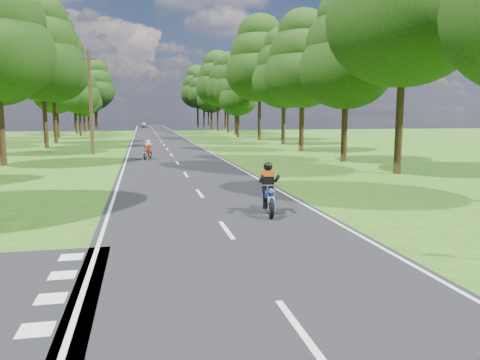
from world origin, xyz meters
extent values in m
plane|color=#2E5814|center=(0.00, 0.00, 0.00)|extent=(160.00, 160.00, 0.00)
cube|color=black|center=(0.00, 50.00, 0.01)|extent=(7.00, 140.00, 0.02)
cube|color=silver|center=(0.00, -4.00, 0.02)|extent=(0.12, 2.00, 0.01)
cube|color=silver|center=(0.00, 2.00, 0.02)|extent=(0.12, 2.00, 0.01)
cube|color=silver|center=(0.00, 8.00, 0.02)|extent=(0.12, 2.00, 0.01)
cube|color=silver|center=(0.00, 14.00, 0.02)|extent=(0.12, 2.00, 0.01)
cube|color=silver|center=(0.00, 20.00, 0.02)|extent=(0.12, 2.00, 0.01)
cube|color=silver|center=(0.00, 26.00, 0.02)|extent=(0.12, 2.00, 0.01)
cube|color=silver|center=(0.00, 32.00, 0.02)|extent=(0.12, 2.00, 0.01)
cube|color=silver|center=(0.00, 38.00, 0.02)|extent=(0.12, 2.00, 0.01)
cube|color=silver|center=(0.00, 44.00, 0.02)|extent=(0.12, 2.00, 0.01)
cube|color=silver|center=(0.00, 50.00, 0.02)|extent=(0.12, 2.00, 0.01)
cube|color=silver|center=(0.00, 56.00, 0.02)|extent=(0.12, 2.00, 0.01)
cube|color=silver|center=(0.00, 62.00, 0.02)|extent=(0.12, 2.00, 0.01)
cube|color=silver|center=(0.00, 68.00, 0.02)|extent=(0.12, 2.00, 0.01)
cube|color=silver|center=(0.00, 74.00, 0.02)|extent=(0.12, 2.00, 0.01)
cube|color=silver|center=(0.00, 80.00, 0.02)|extent=(0.12, 2.00, 0.01)
cube|color=silver|center=(0.00, 86.00, 0.02)|extent=(0.12, 2.00, 0.01)
cube|color=silver|center=(0.00, 92.00, 0.02)|extent=(0.12, 2.00, 0.01)
cube|color=silver|center=(0.00, 98.00, 0.02)|extent=(0.12, 2.00, 0.01)
cube|color=silver|center=(0.00, 104.00, 0.02)|extent=(0.12, 2.00, 0.01)
cube|color=silver|center=(0.00, 110.00, 0.02)|extent=(0.12, 2.00, 0.01)
cube|color=silver|center=(0.00, 116.00, 0.02)|extent=(0.12, 2.00, 0.01)
cube|color=silver|center=(-3.30, 50.00, 0.02)|extent=(0.10, 140.00, 0.01)
cube|color=silver|center=(3.30, 50.00, 0.02)|extent=(0.10, 140.00, 0.01)
cube|color=silver|center=(-3.80, -3.30, 0.02)|extent=(0.50, 0.50, 0.01)
cube|color=silver|center=(-3.80, -2.10, 0.02)|extent=(0.50, 0.50, 0.01)
cube|color=silver|center=(-3.80, -0.90, 0.02)|extent=(0.50, 0.50, 0.01)
cube|color=silver|center=(-3.80, 0.30, 0.02)|extent=(0.50, 0.50, 0.01)
cylinder|color=black|center=(-10.57, 20.76, 1.96)|extent=(0.40, 0.40, 3.91)
cylinder|color=black|center=(-12.94, 29.18, 1.90)|extent=(0.40, 0.40, 3.79)
cylinder|color=black|center=(-10.82, 35.60, 2.16)|extent=(0.40, 0.40, 4.32)
ellipsoid|color=#16340B|center=(-10.82, 35.60, 7.47)|extent=(7.56, 7.56, 6.42)
ellipsoid|color=#16340B|center=(-10.82, 35.60, 9.58)|extent=(6.48, 6.48, 5.51)
ellipsoid|color=#16340B|center=(-10.82, 35.60, 11.68)|extent=(4.86, 4.86, 4.13)
cylinder|color=black|center=(-11.26, 43.10, 2.20)|extent=(0.40, 0.40, 4.40)
ellipsoid|color=#16340B|center=(-11.26, 43.10, 7.62)|extent=(7.71, 7.71, 6.55)
ellipsoid|color=#16340B|center=(-11.26, 43.10, 9.77)|extent=(6.60, 6.60, 5.61)
ellipsoid|color=#16340B|center=(-11.26, 43.10, 11.92)|extent=(4.95, 4.95, 4.21)
cylinder|color=black|center=(-12.61, 52.78, 1.60)|extent=(0.40, 0.40, 3.20)
ellipsoid|color=#16340B|center=(-12.61, 52.78, 5.54)|extent=(5.60, 5.60, 4.76)
ellipsoid|color=#16340B|center=(-12.61, 52.78, 7.10)|extent=(4.80, 4.80, 4.08)
ellipsoid|color=#16340B|center=(-12.61, 52.78, 8.66)|extent=(3.60, 3.60, 3.06)
cylinder|color=black|center=(-10.75, 60.15, 1.61)|extent=(0.40, 0.40, 3.22)
ellipsoid|color=#16340B|center=(-10.75, 60.15, 5.58)|extent=(5.64, 5.64, 4.79)
ellipsoid|color=#16340B|center=(-10.75, 60.15, 7.15)|extent=(4.83, 4.83, 4.11)
ellipsoid|color=#16340B|center=(-10.75, 60.15, 8.72)|extent=(3.62, 3.62, 3.08)
cylinder|color=black|center=(-12.29, 67.91, 1.80)|extent=(0.40, 0.40, 3.61)
ellipsoid|color=#16340B|center=(-12.29, 67.91, 6.25)|extent=(6.31, 6.31, 5.37)
ellipsoid|color=#16340B|center=(-12.29, 67.91, 8.01)|extent=(5.41, 5.41, 4.60)
ellipsoid|color=#16340B|center=(-12.29, 67.91, 9.76)|extent=(4.06, 4.06, 3.45)
cylinder|color=black|center=(-11.94, 75.74, 1.33)|extent=(0.40, 0.40, 2.67)
ellipsoid|color=#16340B|center=(-11.94, 75.74, 4.62)|extent=(4.67, 4.67, 3.97)
ellipsoid|color=#16340B|center=(-11.94, 75.74, 5.92)|extent=(4.00, 4.00, 3.40)
ellipsoid|color=#16340B|center=(-11.94, 75.74, 7.22)|extent=(3.00, 3.00, 2.55)
cylinder|color=black|center=(-12.18, 84.90, 1.54)|extent=(0.40, 0.40, 3.09)
ellipsoid|color=#16340B|center=(-12.18, 84.90, 5.34)|extent=(5.40, 5.40, 4.59)
ellipsoid|color=#16340B|center=(-12.18, 84.90, 6.85)|extent=(4.63, 4.63, 3.93)
ellipsoid|color=#16340B|center=(-12.18, 84.90, 8.35)|extent=(3.47, 3.47, 2.95)
cylinder|color=black|center=(-11.23, 91.41, 2.24)|extent=(0.40, 0.40, 4.48)
ellipsoid|color=#16340B|center=(-11.23, 91.41, 7.75)|extent=(7.84, 7.84, 6.66)
ellipsoid|color=#16340B|center=(-11.23, 91.41, 9.94)|extent=(6.72, 6.72, 5.71)
ellipsoid|color=#16340B|center=(-11.23, 91.41, 12.12)|extent=(5.04, 5.04, 4.28)
cylinder|color=black|center=(-12.28, 100.39, 2.05)|extent=(0.40, 0.40, 4.09)
ellipsoid|color=#16340B|center=(-12.28, 100.39, 7.09)|extent=(7.16, 7.16, 6.09)
ellipsoid|color=#16340B|center=(-12.28, 100.39, 9.08)|extent=(6.14, 6.14, 5.22)
ellipsoid|color=#16340B|center=(-12.28, 100.39, 11.08)|extent=(4.61, 4.61, 3.92)
cylinder|color=black|center=(11.06, 12.20, 2.28)|extent=(0.40, 0.40, 4.56)
ellipsoid|color=#16340B|center=(11.06, 12.20, 7.89)|extent=(7.98, 7.98, 6.78)
cylinder|color=black|center=(10.92, 18.69, 1.75)|extent=(0.40, 0.40, 3.49)
ellipsoid|color=#16340B|center=(10.92, 18.69, 6.05)|extent=(6.12, 6.12, 5.20)
ellipsoid|color=#16340B|center=(10.92, 18.69, 7.75)|extent=(5.24, 5.24, 4.46)
ellipsoid|color=#16340B|center=(10.92, 18.69, 9.46)|extent=(3.93, 3.93, 3.34)
cylinder|color=black|center=(11.06, 27.58, 1.85)|extent=(0.40, 0.40, 3.69)
ellipsoid|color=#16340B|center=(11.06, 27.58, 6.39)|extent=(6.46, 6.46, 5.49)
ellipsoid|color=#16340B|center=(11.06, 27.58, 8.19)|extent=(5.54, 5.54, 4.71)
ellipsoid|color=#16340B|center=(11.06, 27.58, 9.99)|extent=(4.15, 4.15, 3.53)
cylinder|color=black|center=(12.17, 36.42, 1.87)|extent=(0.40, 0.40, 3.74)
ellipsoid|color=#16340B|center=(12.17, 36.42, 6.48)|extent=(6.55, 6.55, 5.57)
ellipsoid|color=#16340B|center=(12.17, 36.42, 8.31)|extent=(5.62, 5.62, 4.77)
ellipsoid|color=#16340B|center=(12.17, 36.42, 10.13)|extent=(4.21, 4.21, 3.58)
cylinder|color=black|center=(11.72, 44.72, 2.32)|extent=(0.40, 0.40, 4.64)
ellipsoid|color=#16340B|center=(11.72, 44.72, 8.04)|extent=(8.12, 8.12, 6.91)
ellipsoid|color=#16340B|center=(11.72, 44.72, 10.30)|extent=(6.96, 6.96, 5.92)
ellipsoid|color=#16340B|center=(11.72, 44.72, 12.56)|extent=(5.22, 5.22, 4.44)
cylinder|color=black|center=(10.55, 51.92, 1.45)|extent=(0.40, 0.40, 2.91)
ellipsoid|color=#16340B|center=(10.55, 51.92, 5.03)|extent=(5.09, 5.09, 4.33)
ellipsoid|color=#16340B|center=(10.55, 51.92, 6.45)|extent=(4.36, 4.36, 3.71)
ellipsoid|color=#16340B|center=(10.55, 51.92, 7.87)|extent=(3.27, 3.27, 2.78)
cylinder|color=black|center=(11.77, 59.40, 1.94)|extent=(0.40, 0.40, 3.88)
ellipsoid|color=#16340B|center=(11.77, 59.40, 6.71)|extent=(6.78, 6.78, 5.77)
ellipsoid|color=#16340B|center=(11.77, 59.40, 8.60)|extent=(5.81, 5.81, 4.94)
ellipsoid|color=#16340B|center=(11.77, 59.40, 10.49)|extent=(4.36, 4.36, 3.71)
cylinder|color=black|center=(12.10, 67.87, 2.09)|extent=(0.40, 0.40, 4.18)
ellipsoid|color=#16340B|center=(12.10, 67.87, 7.23)|extent=(7.31, 7.31, 6.21)
ellipsoid|color=#16340B|center=(12.10, 67.87, 9.27)|extent=(6.27, 6.27, 5.33)
ellipsoid|color=#16340B|center=(12.10, 67.87, 11.31)|extent=(4.70, 4.70, 4.00)
cylinder|color=black|center=(11.80, 76.83, 2.32)|extent=(0.40, 0.40, 4.63)
ellipsoid|color=#16340B|center=(11.80, 76.83, 8.02)|extent=(8.11, 8.11, 6.89)
ellipsoid|color=#16340B|center=(11.80, 76.83, 10.28)|extent=(6.95, 6.95, 5.91)
ellipsoid|color=#16340B|center=(11.80, 76.83, 12.54)|extent=(5.21, 5.21, 4.43)
cylinder|color=black|center=(11.69, 84.12, 1.68)|extent=(0.40, 0.40, 3.36)
ellipsoid|color=#16340B|center=(11.69, 84.12, 5.82)|extent=(5.88, 5.88, 5.00)
ellipsoid|color=#16340B|center=(11.69, 84.12, 7.46)|extent=(5.04, 5.04, 4.29)
ellipsoid|color=#16340B|center=(11.69, 84.12, 9.10)|extent=(3.78, 3.78, 3.21)
cylinder|color=black|center=(11.14, 91.34, 2.04)|extent=(0.40, 0.40, 4.09)
ellipsoid|color=#16340B|center=(11.14, 91.34, 7.07)|extent=(7.15, 7.15, 6.08)
ellipsoid|color=#16340B|center=(11.14, 91.34, 9.07)|extent=(6.13, 6.13, 5.21)
ellipsoid|color=#16340B|center=(11.14, 91.34, 11.06)|extent=(4.60, 4.60, 3.91)
cylinder|color=black|center=(10.68, 99.10, 2.24)|extent=(0.40, 0.40, 4.48)
ellipsoid|color=#16340B|center=(10.68, 99.10, 7.76)|extent=(7.84, 7.84, 6.66)
ellipsoid|color=#16340B|center=(10.68, 99.10, 9.94)|extent=(6.72, 6.72, 5.71)
ellipsoid|color=#16340B|center=(10.68, 99.10, 12.13)|extent=(5.04, 5.04, 4.28)
cylinder|color=black|center=(-14.00, 110.00, 1.92)|extent=(0.40, 0.40, 3.84)
ellipsoid|color=#16340B|center=(-14.00, 110.00, 6.65)|extent=(6.72, 6.72, 5.71)
ellipsoid|color=#16340B|center=(-14.00, 110.00, 8.52)|extent=(5.76, 5.76, 4.90)
ellipsoid|color=#16340B|center=(-14.00, 110.00, 10.39)|extent=(4.32, 4.32, 3.67)
cylinder|color=black|center=(15.00, 112.00, 2.08)|extent=(0.40, 0.40, 4.16)
ellipsoid|color=#16340B|center=(15.00, 112.00, 7.20)|extent=(7.28, 7.28, 6.19)
ellipsoid|color=#16340B|center=(15.00, 112.00, 9.23)|extent=(6.24, 6.24, 5.30)
ellipsoid|color=#16340B|center=(15.00, 112.00, 11.26)|extent=(4.68, 4.68, 3.98)
cylinder|color=black|center=(-16.00, 95.00, 1.76)|extent=(0.40, 0.40, 3.52)
ellipsoid|color=#16340B|center=(-16.00, 95.00, 6.09)|extent=(6.16, 6.16, 5.24)
ellipsoid|color=#16340B|center=(-16.00, 95.00, 7.81)|extent=(5.28, 5.28, 4.49)
ellipsoid|color=#16340B|center=(-16.00, 95.00, 9.53)|extent=(3.96, 3.96, 3.37)
cylinder|color=black|center=(17.00, 98.00, 2.24)|extent=(0.40, 0.40, 4.48)
ellipsoid|color=#16340B|center=(17.00, 98.00, 7.76)|extent=(7.84, 7.84, 6.66)
ellipsoid|color=#16340B|center=(17.00, 98.00, 9.94)|extent=(6.72, 6.72, 5.71)
ellipsoid|color=#16340B|center=(17.00, 98.00, 12.12)|extent=(5.04, 5.04, 4.28)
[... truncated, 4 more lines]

